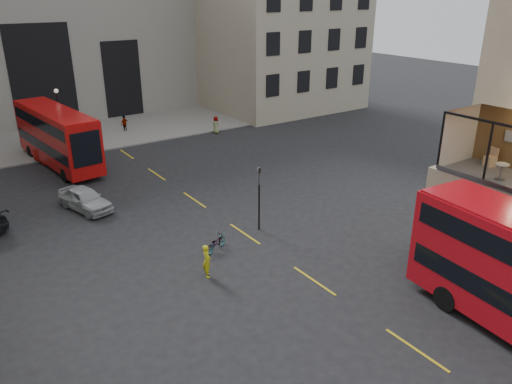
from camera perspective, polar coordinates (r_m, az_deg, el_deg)
ground at (r=22.51m, az=21.11°, el=-14.62°), size 140.00×140.00×0.00m
gateway at (r=58.35m, az=-25.04°, el=16.74°), size 35.00×10.60×18.00m
building_right at (r=60.98m, az=1.46°, el=19.79°), size 16.60×18.60×20.00m
pavement_far at (r=49.94m, az=-22.19°, el=5.59°), size 40.00×12.00×0.12m
traffic_light_near at (r=28.00m, az=0.36°, el=0.14°), size 0.16×0.20×3.80m
street_lamp_b at (r=45.58m, az=-21.39°, el=7.29°), size 0.36×0.36×5.33m
bus_far at (r=41.78m, az=-21.82°, el=6.14°), size 3.69×11.41×4.47m
car_a at (r=33.07m, az=-18.96°, el=-0.76°), size 2.77×4.52×1.44m
car_b at (r=42.33m, az=-21.10°, el=3.98°), size 4.00×4.86×1.56m
bicycle at (r=26.70m, az=-4.63°, el=-5.82°), size 1.73×1.21×0.86m
cyclist at (r=24.24m, az=-5.64°, el=-7.84°), size 0.60×0.72×1.69m
pedestrian_b at (r=45.61m, az=-21.93°, el=5.33°), size 1.42×1.16×1.91m
pedestrian_c at (r=50.48m, az=-14.79°, el=7.55°), size 1.02×0.75×1.61m
pedestrian_d at (r=48.52m, az=-4.60°, el=7.66°), size 0.80×0.95×1.64m
cafe_table_far at (r=26.00m, az=26.26°, el=2.35°), size 0.63×0.63×0.79m
cafe_chair_d at (r=27.89m, az=25.19°, el=3.27°), size 0.56×0.56×0.96m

